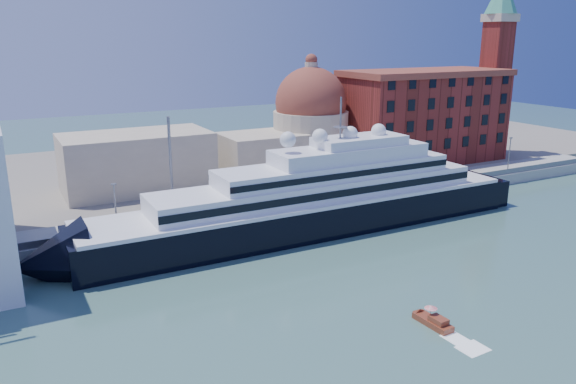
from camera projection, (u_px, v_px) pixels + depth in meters
ground at (382, 281)px, 79.12m from camera, size 400.00×400.00×0.00m
quay at (274, 209)px, 107.71m from camera, size 180.00×10.00×2.50m
land at (202, 168)px, 142.65m from camera, size 260.00×72.00×2.00m
quay_fence at (285, 206)px, 103.39m from camera, size 180.00×0.10×1.20m
superyacht at (296, 208)px, 96.89m from camera, size 91.01×12.62×27.20m
water_taxi at (434, 321)px, 66.62m from camera, size 2.01×5.34×2.50m
warehouse at (424, 116)px, 143.22m from camera, size 43.00×19.00×23.25m
campanile at (497, 54)px, 150.09m from camera, size 8.40×8.40×47.00m
church at (252, 138)px, 128.20m from camera, size 66.00×18.00×25.50m
lamp_posts at (214, 175)px, 98.20m from camera, size 120.80×2.40×18.00m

